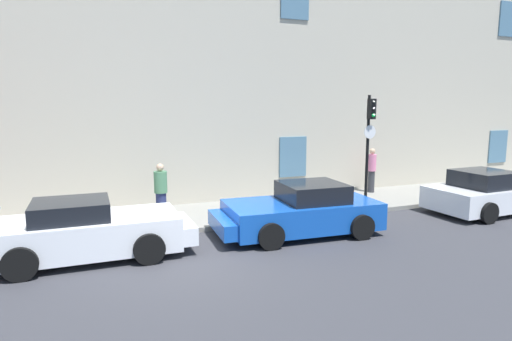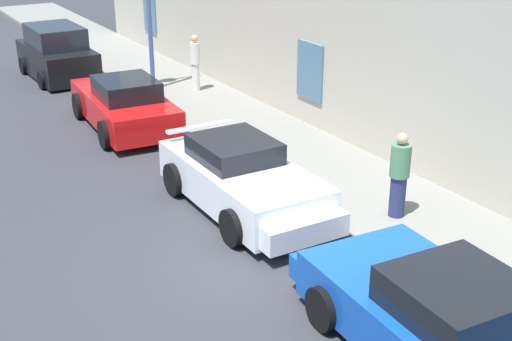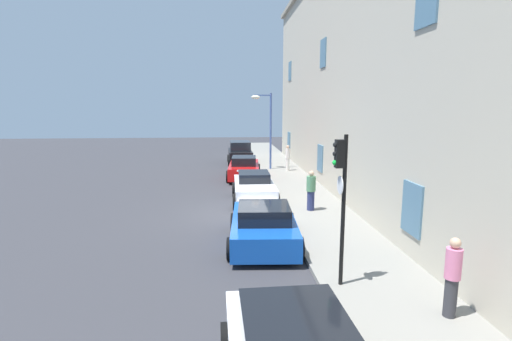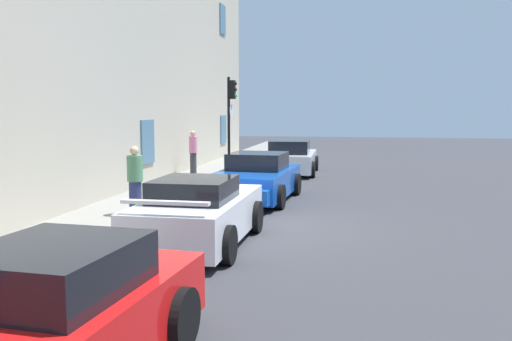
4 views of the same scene
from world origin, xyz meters
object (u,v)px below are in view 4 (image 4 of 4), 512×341
(sportscar_yellow_flank, at_px, (201,213))
(traffic_light, at_px, (231,110))
(sportscar_white_middle, at_px, (254,180))
(sportscar_tail_end, at_px, (291,159))
(pedestrian_admiring, at_px, (193,152))
(sportscar_red_lead, at_px, (24,341))
(pedestrian_bystander, at_px, (135,180))

(sportscar_yellow_flank, bearing_deg, traffic_light, 9.25)
(sportscar_white_middle, height_order, sportscar_tail_end, sportscar_tail_end)
(pedestrian_admiring, bearing_deg, sportscar_white_middle, -145.71)
(sportscar_red_lead, xyz_separation_m, sportscar_white_middle, (11.57, 0.07, -0.02))
(sportscar_tail_end, bearing_deg, sportscar_yellow_flank, 178.67)
(sportscar_yellow_flank, relative_size, sportscar_tail_end, 0.99)
(sportscar_red_lead, xyz_separation_m, traffic_light, (14.99, 1.58, 2.03))
(sportscar_yellow_flank, bearing_deg, pedestrian_bystander, 49.31)
(sportscar_red_lead, bearing_deg, pedestrian_admiring, 11.90)
(sportscar_yellow_flank, height_order, traffic_light, traffic_light)
(sportscar_red_lead, relative_size, sportscar_tail_end, 1.07)
(sportscar_white_middle, bearing_deg, traffic_light, 23.74)
(sportscar_tail_end, height_order, pedestrian_bystander, pedestrian_bystander)
(pedestrian_admiring, xyz_separation_m, pedestrian_bystander, (-8.32, -1.08, -0.03))
(traffic_light, relative_size, pedestrian_bystander, 2.19)
(sportscar_white_middle, height_order, pedestrian_bystander, pedestrian_bystander)
(sportscar_red_lead, height_order, sportscar_yellow_flank, sportscar_red_lead)
(sportscar_red_lead, relative_size, pedestrian_admiring, 2.85)
(sportscar_red_lead, distance_m, traffic_light, 15.21)
(sportscar_white_middle, xyz_separation_m, pedestrian_bystander, (-3.30, 2.34, 0.38))
(pedestrian_admiring, bearing_deg, sportscar_tail_end, -58.97)
(sportscar_white_middle, bearing_deg, pedestrian_bystander, 144.64)
(traffic_light, bearing_deg, sportscar_tail_end, -24.23)
(traffic_light, bearing_deg, pedestrian_admiring, 50.21)
(sportscar_red_lead, bearing_deg, sportscar_white_middle, 0.37)
(sportscar_yellow_flank, relative_size, pedestrian_bystander, 2.67)
(sportscar_tail_end, bearing_deg, sportscar_white_middle, 178.48)
(sportscar_yellow_flank, height_order, sportscar_white_middle, sportscar_white_middle)
(sportscar_red_lead, bearing_deg, traffic_light, 6.02)
(sportscar_red_lead, distance_m, pedestrian_bystander, 8.62)
(sportscar_white_middle, height_order, traffic_light, traffic_light)
(sportscar_red_lead, xyz_separation_m, sportscar_tail_end, (18.76, -0.12, -0.03))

